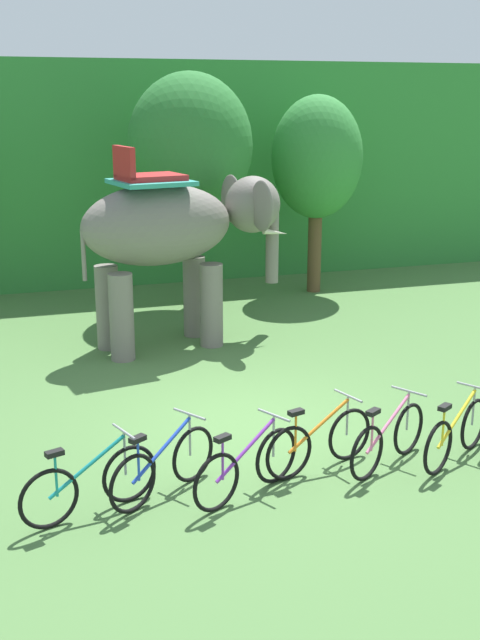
# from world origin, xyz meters

# --- Properties ---
(ground_plane) EXTENTS (80.00, 80.00, 0.00)m
(ground_plane) POSITION_xyz_m (0.00, 0.00, 0.00)
(ground_plane) COLOR #4C753D
(foliage_hedge) EXTENTS (36.00, 6.00, 5.50)m
(foliage_hedge) POSITION_xyz_m (0.00, 12.26, 2.75)
(foliage_hedge) COLOR #338438
(foliage_hedge) RESTS_ON ground
(tree_left) EXTENTS (2.70, 2.70, 5.15)m
(tree_left) POSITION_xyz_m (0.80, 6.71, 3.59)
(tree_left) COLOR brown
(tree_left) RESTS_ON ground
(tree_center_right) EXTENTS (2.15, 2.15, 4.69)m
(tree_center_right) POSITION_xyz_m (4.02, 7.33, 3.21)
(tree_center_right) COLOR brown
(tree_center_right) RESTS_ON ground
(elephant) EXTENTS (4.24, 2.33, 3.78)m
(elephant) POSITION_xyz_m (-0.17, 4.11, 2.20)
(elephant) COLOR slate
(elephant) RESTS_ON ground
(bike_teal) EXTENTS (1.63, 0.70, 0.92)m
(bike_teal) POSITION_xyz_m (-2.57, -1.90, 0.39)
(bike_teal) COLOR black
(bike_teal) RESTS_ON ground
(bike_blue) EXTENTS (1.47, 0.96, 0.92)m
(bike_blue) POSITION_xyz_m (-1.68, -1.72, 0.39)
(bike_blue) COLOR black
(bike_blue) RESTS_ON ground
(bike_purple) EXTENTS (1.55, 0.85, 0.92)m
(bike_purple) POSITION_xyz_m (-0.73, -2.02, 0.39)
(bike_purple) COLOR black
(bike_purple) RESTS_ON ground
(bike_orange) EXTENTS (1.65, 0.65, 0.92)m
(bike_orange) POSITION_xyz_m (0.37, -1.63, 0.39)
(bike_orange) COLOR black
(bike_orange) RESTS_ON ground
(bike_pink) EXTENTS (1.50, 0.91, 0.92)m
(bike_pink) POSITION_xyz_m (1.24, -1.82, 0.39)
(bike_pink) COLOR black
(bike_pink) RESTS_ON ground
(bike_yellow) EXTENTS (1.49, 0.93, 0.92)m
(bike_yellow) POSITION_xyz_m (2.16, -1.94, 0.39)
(bike_yellow) COLOR black
(bike_yellow) RESTS_ON ground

